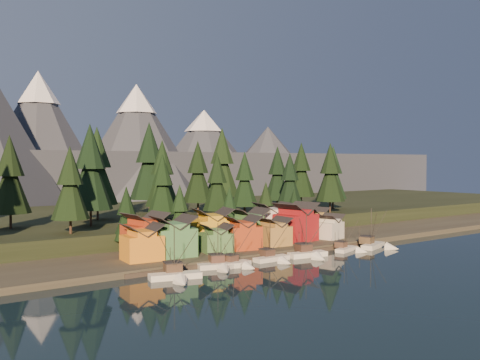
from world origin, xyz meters
TOP-DOWN VIEW (x-y plane):
  - ground at (0.00, 0.00)m, footprint 500.00×500.00m
  - shore_strip at (0.00, 40.00)m, footprint 400.00×50.00m
  - hillside at (0.00, 90.00)m, footprint 420.00×100.00m
  - dock at (0.00, 16.50)m, footprint 80.00×4.00m
  - mountain_ridge at (-4.20, 213.59)m, footprint 560.00×190.00m
  - boat_0 at (-31.64, 7.47)m, footprint 11.78×12.31m
  - boat_1 at (-17.98, 11.38)m, footprint 10.48×10.97m
  - boat_2 at (-13.21, 10.79)m, footprint 9.16×9.65m
  - boat_3 at (-1.77, 11.14)m, footprint 10.16×11.05m
  - boat_4 at (9.11, 9.81)m, footprint 11.20×11.86m
  - boat_5 at (24.34, 10.08)m, footprint 9.33×9.71m
  - boat_6 at (34.72, 9.09)m, footprint 11.11×11.68m
  - house_front_0 at (-30.98, 24.95)m, footprint 9.40×8.98m
  - house_front_1 at (-22.42, 25.38)m, footprint 10.55×10.21m
  - house_front_2 at (-10.40, 24.28)m, footprint 8.74×8.78m
  - house_front_3 at (-2.18, 24.09)m, footprint 10.16×9.85m
  - house_front_4 at (8.68, 23.83)m, footprint 8.27×8.81m
  - house_front_5 at (19.31, 26.45)m, footprint 11.61×10.76m
  - house_front_6 at (30.34, 23.61)m, footprint 8.64×8.33m
  - house_back_0 at (-26.47, 32.42)m, footprint 10.21×9.86m
  - house_back_1 at (-17.85, 31.77)m, footprint 8.06×8.15m
  - house_back_2 at (-6.28, 32.18)m, footprint 11.69×11.10m
  - house_back_3 at (6.46, 32.16)m, footprint 10.48×9.54m
  - house_back_4 at (17.24, 34.58)m, footprint 11.91×11.62m
  - house_back_5 at (30.88, 31.40)m, footprint 8.62×8.71m
  - tree_hill_1 at (-50.00, 68.00)m, footprint 11.27×11.27m
  - tree_hill_2 at (-40.00, 48.00)m, footprint 9.81×9.81m
  - tree_hill_3 at (-30.00, 60.00)m, footprint 12.77×12.77m
  - tree_hill_4 at (-22.00, 75.00)m, footprint 12.89×12.89m
  - tree_hill_5 at (-12.00, 50.00)m, footprint 9.07×9.07m
  - tree_hill_6 at (-4.00, 65.00)m, footprint 11.11×11.11m
  - tree_hill_7 at (6.00, 48.00)m, footprint 9.31×9.31m
  - tree_hill_8 at (14.00, 72.00)m, footprint 11.24×11.24m
  - tree_hill_9 at (22.00, 55.00)m, footprint 9.53×9.53m
  - tree_hill_10 at (30.00, 80.00)m, footprint 13.68×13.68m
  - tree_hill_11 at (38.00, 50.00)m, footprint 9.37×9.37m
  - tree_hill_12 at (46.00, 66.00)m, footprint 10.59×10.59m
  - tree_hill_13 at (56.00, 48.00)m, footprint 10.99×10.99m
  - tree_hill_14 at (64.00, 72.00)m, footprint 11.45×11.45m
  - tree_hill_15 at (0.00, 82.00)m, footprint 14.06×14.06m
  - tree_hill_17 at (68.00, 58.00)m, footprint 10.71×10.71m
  - tree_shore_0 at (-28.00, 40.00)m, footprint 7.23×7.23m
  - tree_shore_1 at (-12.00, 40.00)m, footprint 7.25×7.25m
  - tree_shore_2 at (5.00, 40.00)m, footprint 6.78×6.78m
  - tree_shore_3 at (19.00, 40.00)m, footprint 7.28×7.28m
  - tree_shore_4 at (31.00, 40.00)m, footprint 6.29×6.29m

SIDE VIEW (x-z plane):
  - ground at x=0.00m, z-range 0.00..0.00m
  - dock at x=0.00m, z-range 0.00..1.00m
  - shore_strip at x=0.00m, z-range 0.00..1.50m
  - boat_5 at x=24.34m, z-range -3.14..6.87m
  - boat_3 at x=-1.77m, z-range -3.44..7.34m
  - boat_2 at x=-13.21m, z-range -3.22..7.25m
  - boat_1 at x=-17.98m, z-range -3.60..8.00m
  - boat_0 at x=-31.64m, z-range -3.91..8.47m
  - boat_4 at x=9.11m, z-range -3.87..8.58m
  - boat_6 at x=34.72m, z-range -3.89..8.75m
  - hillside at x=0.00m, z-range 0.00..6.00m
  - house_front_2 at x=-10.40m, z-range 1.68..8.83m
  - house_front_6 at x=30.34m, z-range 1.69..9.02m
  - house_front_4 at x=8.68m, z-range 1.70..9.41m
  - house_front_0 at x=-30.98m, z-range 1.72..10.32m
  - house_back_1 at x=-17.85m, z-range 1.72..10.43m
  - house_back_5 at x=30.88m, z-range 1.72..10.51m
  - house_front_3 at x=-2.18m, z-range 1.72..10.52m
  - house_back_3 at x=6.46m, z-range 1.75..11.52m
  - house_front_1 at x=-22.42m, z-range 1.75..11.71m
  - house_back_0 at x=-26.47m, z-range 1.76..12.17m
  - house_back_2 at x=-6.28m, z-range 1.76..12.18m
  - house_back_4 at x=17.24m, z-range 1.77..12.50m
  - house_front_5 at x=19.31m, z-range 1.78..12.92m
  - tree_shore_4 at x=31.00m, z-range 2.17..16.83m
  - tree_shore_2 at x=5.00m, z-range 2.23..18.01m
  - tree_shore_0 at x=-28.00m, z-range 2.28..19.12m
  - tree_shore_1 at x=-12.00m, z-range 2.28..19.16m
  - tree_shore_3 at x=19.00m, z-range 2.28..19.25m
  - tree_hill_5 at x=-12.00m, z-range 6.98..28.12m
  - tree_hill_7 at x=6.00m, z-range 7.01..28.69m
  - tree_hill_11 at x=38.00m, z-range 7.02..28.85m
  - tree_hill_9 at x=22.00m, z-range 7.03..29.23m
  - tree_hill_2 at x=-40.00m, z-range 7.06..29.91m
  - tree_hill_12 at x=46.00m, z-range 7.15..31.81m
  - tree_hill_17 at x=68.00m, z-range 7.16..32.12m
  - tree_hill_13 at x=56.00m, z-range 7.19..32.79m
  - tree_hill_6 at x=-4.00m, z-range 7.21..33.10m
  - tree_hill_8 at x=14.00m, z-range 7.22..33.40m
  - tree_hill_1 at x=-50.00m, z-range 7.23..33.48m
  - tree_hill_14 at x=64.00m, z-range 7.24..33.91m
  - tree_hill_3 at x=-30.00m, z-range 7.39..37.13m
  - tree_hill_4 at x=-22.00m, z-range 7.40..37.43m
  - tree_hill_10 at x=30.00m, z-range 7.49..39.37m
  - tree_hill_15 at x=0.00m, z-range 7.53..40.30m
  - mountain_ridge at x=-4.20m, z-range -18.94..71.06m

